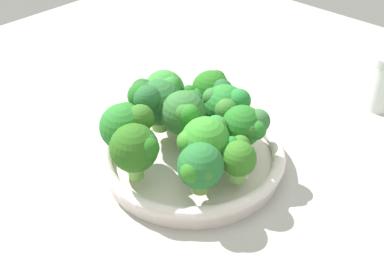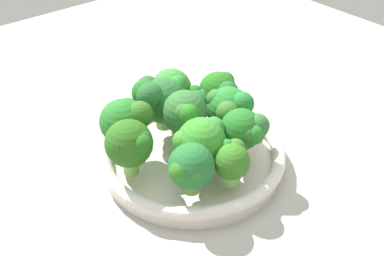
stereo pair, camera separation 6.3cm
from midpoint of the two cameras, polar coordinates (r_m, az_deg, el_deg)
The scene contains 14 objects.
ground_plane at distance 64.88cm, azimuth 2.08°, elevation -7.36°, with size 130.00×130.00×2.50cm, color #A5A59D.
bowl at distance 65.87cm, azimuth 2.75°, elevation -3.32°, with size 25.26×25.26×3.15cm.
broccoli_floret_0 at distance 63.05cm, azimuth 2.02°, elevation 1.63°, with size 6.04×6.40×7.54cm.
broccoli_floret_1 at distance 57.83cm, azimuth -4.18°, elevation -2.02°, with size 5.92×6.32×7.54cm.
broccoli_floret_2 at distance 69.22cm, azimuth 0.26°, elevation 4.52°, with size 5.87×6.21×6.92cm.
broccoli_floret_3 at distance 65.70cm, azimuth 7.10°, elevation 2.25°, with size 6.63×6.48×6.84cm.
broccoli_floret_4 at distance 69.55cm, azimuth 5.89°, elevation 4.29°, with size 6.15×6.53×6.61cm.
broccoli_floret_5 at distance 65.81cm, azimuth -1.30°, elevation 3.41°, with size 7.32×7.34×7.90cm.
broccoli_floret_6 at distance 67.52cm, azimuth 3.18°, elevation 2.71°, with size 4.73×4.29×5.44cm.
broccoli_floret_7 at distance 61.92cm, azimuth -4.92°, elevation 0.87°, with size 6.41×6.33×7.55cm.
broccoli_floret_8 at distance 55.68cm, azimuth 3.08°, elevation -4.84°, with size 5.82×5.53×6.53cm.
broccoli_floret_9 at distance 59.38cm, azimuth 4.17°, elevation -1.63°, with size 6.82×6.25×6.96cm.
broccoli_floret_10 at distance 58.18cm, azimuth 7.84°, elevation -3.89°, with size 4.93×4.76×5.34cm.
broccoli_floret_11 at distance 61.31cm, azimuth 9.17°, elevation -0.40°, with size 5.65×6.08×6.92cm.
Camera 2 is at (-29.87, -37.17, 42.89)cm, focal length 45.13 mm.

